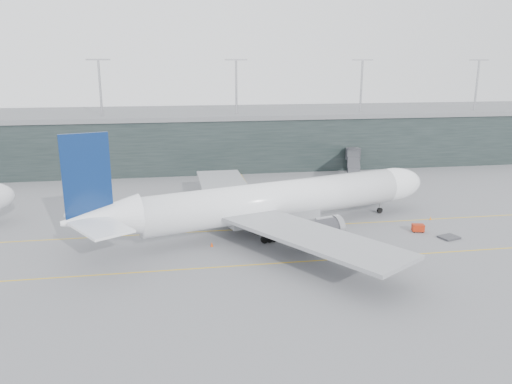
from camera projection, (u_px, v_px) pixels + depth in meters
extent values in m
plane|color=slate|center=(244.00, 222.00, 91.63)|extent=(320.00, 320.00, 0.00)
cube|color=gold|center=(247.00, 229.00, 87.81)|extent=(160.00, 0.25, 0.02)
cube|color=gold|center=(263.00, 264.00, 72.53)|extent=(160.00, 0.25, 0.02)
cube|color=gold|center=(253.00, 194.00, 111.52)|extent=(0.25, 60.00, 0.02)
cube|color=black|center=(215.00, 139.00, 145.25)|extent=(240.00, 35.00, 14.00)
cube|color=slate|center=(215.00, 112.00, 143.34)|extent=(240.00, 36.00, 1.20)
cylinder|color=#9E9EA3|center=(100.00, 89.00, 127.14)|extent=(0.60, 0.60, 14.00)
cylinder|color=#9E9EA3|center=(236.00, 88.00, 132.73)|extent=(0.60, 0.60, 14.00)
cylinder|color=#9E9EA3|center=(361.00, 87.00, 138.32)|extent=(0.60, 0.60, 14.00)
cylinder|color=#9E9EA3|center=(477.00, 86.00, 143.91)|extent=(0.60, 0.60, 14.00)
cylinder|color=white|center=(277.00, 200.00, 86.04)|extent=(47.40, 19.77, 6.41)
ellipsoid|color=white|center=(392.00, 185.00, 96.85)|extent=(14.73, 10.00, 6.41)
cone|color=white|center=(101.00, 219.00, 73.29)|extent=(12.66, 9.16, 6.15)
cube|color=gray|center=(272.00, 214.00, 86.23)|extent=(17.33, 9.69, 2.07)
cube|color=black|center=(408.00, 177.00, 98.27)|extent=(3.07, 3.62, 0.83)
cube|color=gray|center=(312.00, 236.00, 71.06)|extent=(24.01, 30.26, 0.57)
cylinder|color=#3A3A3F|center=(318.00, 230.00, 79.09)|extent=(7.97, 5.54, 3.62)
cube|color=gray|center=(225.00, 187.00, 98.90)|extent=(9.65, 30.09, 0.57)
cylinder|color=#3A3A3F|center=(262.00, 200.00, 96.16)|extent=(7.97, 5.54, 3.62)
cube|color=#091F4F|center=(87.00, 176.00, 70.99)|extent=(6.59, 2.42, 12.41)
cube|color=white|center=(100.00, 227.00, 67.78)|extent=(9.72, 10.90, 0.36)
cube|color=white|center=(88.00, 206.00, 77.66)|extent=(5.95, 9.46, 0.36)
cylinder|color=black|center=(380.00, 210.00, 96.98)|extent=(1.21, 0.72, 1.14)
cylinder|color=#9E9EA3|center=(380.00, 207.00, 96.79)|extent=(0.31, 0.31, 2.69)
cylinder|color=black|center=(269.00, 238.00, 81.17)|extent=(1.44, 0.88, 1.34)
cylinder|color=black|center=(244.00, 222.00, 89.80)|extent=(1.44, 0.88, 1.34)
cube|color=#2F3035|center=(354.00, 190.00, 94.20)|extent=(4.25, 4.49, 2.81)
cube|color=#2F3035|center=(354.00, 181.00, 102.14)|extent=(6.80, 13.14, 2.51)
cube|color=#2F3035|center=(354.00, 168.00, 114.57)|extent=(7.04, 13.22, 2.61)
cube|color=#2F3035|center=(353.00, 158.00, 127.01)|extent=(7.28, 13.31, 2.71)
cylinder|color=#9E9EA3|center=(353.00, 194.00, 103.59)|extent=(0.50, 0.50, 3.82)
cube|color=#3A3A3F|center=(353.00, 202.00, 103.98)|extent=(2.40, 2.10, 0.70)
cylinder|color=#2F3035|center=(301.00, 154.00, 132.43)|extent=(4.02, 4.02, 3.01)
cylinder|color=#2F3035|center=(301.00, 165.00, 133.23)|extent=(1.81, 1.81, 3.62)
cube|color=#9E220B|center=(418.00, 228.00, 86.18)|extent=(2.24, 1.68, 1.19)
cylinder|color=black|center=(414.00, 232.00, 85.93)|extent=(0.39, 0.21, 0.37)
cylinder|color=black|center=(423.00, 232.00, 85.85)|extent=(0.39, 0.21, 0.37)
cylinder|color=black|center=(413.00, 230.00, 86.81)|extent=(0.39, 0.21, 0.37)
cylinder|color=black|center=(421.00, 230.00, 86.74)|extent=(0.39, 0.21, 0.37)
cube|color=#35353A|center=(449.00, 237.00, 83.20)|extent=(3.68, 3.27, 0.31)
cube|color=#3A3A3F|center=(215.00, 209.00, 99.51)|extent=(2.04, 1.69, 0.19)
cube|color=silver|center=(215.00, 205.00, 99.29)|extent=(1.65, 1.56, 1.45)
cube|color=navy|center=(215.00, 201.00, 99.10)|extent=(1.70, 1.61, 0.08)
cube|color=#3A3A3F|center=(217.00, 204.00, 102.71)|extent=(2.55, 2.30, 0.21)
cube|color=#A5AAB0|center=(217.00, 200.00, 102.47)|extent=(2.12, 2.06, 1.57)
cube|color=navy|center=(217.00, 196.00, 102.27)|extent=(2.19, 2.13, 0.08)
cube|color=#3A3A3F|center=(232.00, 205.00, 102.44)|extent=(2.70, 2.37, 0.23)
cube|color=#A1A6AC|center=(232.00, 200.00, 102.18)|extent=(2.22, 2.14, 1.72)
cube|color=navy|center=(232.00, 195.00, 101.95)|extent=(2.29, 2.21, 0.09)
cone|color=orange|center=(431.00, 218.00, 93.00)|extent=(0.40, 0.40, 0.64)
cone|color=#FF600E|center=(332.00, 252.00, 76.07)|extent=(0.44, 0.44, 0.71)
cone|color=orange|center=(284.00, 202.00, 103.81)|extent=(0.45, 0.45, 0.72)
cone|color=#D4410B|center=(212.00, 244.00, 79.38)|extent=(0.46, 0.46, 0.74)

